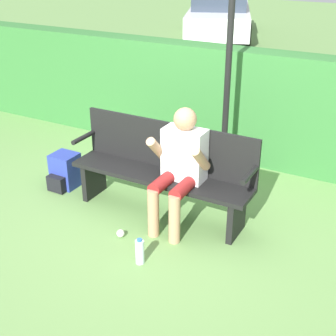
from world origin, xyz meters
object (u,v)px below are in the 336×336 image
(park_bench, at_px, (163,168))
(backpack, at_px, (65,172))
(water_bottle, at_px, (140,252))
(signpost, at_px, (230,39))
(parked_car, at_px, (219,15))
(person_seated, at_px, (180,163))

(park_bench, distance_m, backpack, 1.30)
(water_bottle, bearing_deg, signpost, 90.28)
(water_bottle, distance_m, signpost, 2.42)
(backpack, xyz_separation_m, parked_car, (-2.26, 9.78, 0.40))
(backpack, bearing_deg, signpost, 35.52)
(person_seated, distance_m, backpack, 1.59)
(person_seated, relative_size, signpost, 0.42)
(person_seated, height_order, parked_car, parked_car)
(signpost, height_order, parked_car, signpost)
(park_bench, distance_m, parked_car, 10.33)
(backpack, distance_m, parked_car, 10.05)
(person_seated, bearing_deg, parked_car, 110.99)
(person_seated, height_order, signpost, signpost)
(signpost, bearing_deg, park_bench, -103.82)
(park_bench, distance_m, water_bottle, 0.99)
(backpack, height_order, parked_car, parked_car)
(water_bottle, bearing_deg, backpack, 151.80)
(park_bench, relative_size, signpost, 0.67)
(park_bench, bearing_deg, backpack, -176.90)
(water_bottle, bearing_deg, person_seated, 90.14)
(park_bench, height_order, signpost, signpost)
(signpost, bearing_deg, parked_car, 113.40)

